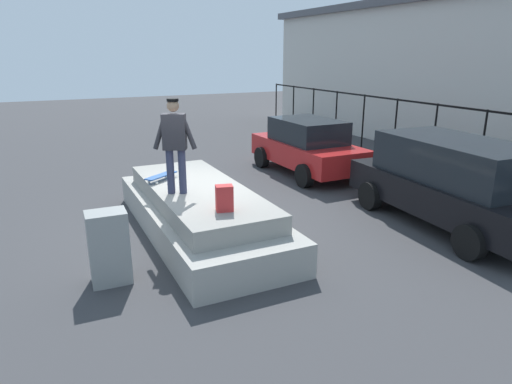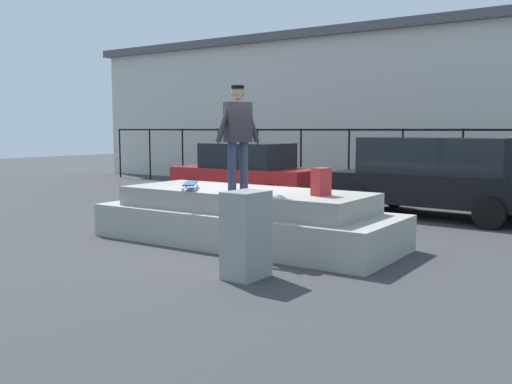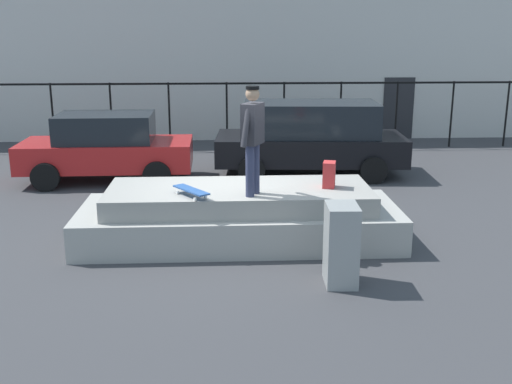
# 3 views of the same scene
# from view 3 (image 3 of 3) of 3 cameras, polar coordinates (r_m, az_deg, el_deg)

# --- Properties ---
(ground_plane) EXTENTS (60.00, 60.00, 0.00)m
(ground_plane) POSITION_cam_3_polar(r_m,az_deg,el_deg) (10.65, -2.42, -4.42)
(ground_plane) COLOR #38383A
(concrete_ledge) EXTENTS (5.43, 2.05, 0.94)m
(concrete_ledge) POSITION_cam_3_polar(r_m,az_deg,el_deg) (10.49, -1.58, -2.27)
(concrete_ledge) COLOR #9E9B93
(concrete_ledge) RESTS_ON ground_plane
(skateboarder) EXTENTS (0.43, 0.76, 1.75)m
(skateboarder) POSITION_cam_3_polar(r_m,az_deg,el_deg) (9.68, -0.32, 5.50)
(skateboarder) COLOR #2D334C
(skateboarder) RESTS_ON concrete_ledge
(skateboard) EXTENTS (0.63, 0.78, 0.12)m
(skateboard) POSITION_cam_3_polar(r_m,az_deg,el_deg) (9.82, -6.08, 0.15)
(skateboard) COLOR #264C8C
(skateboard) RESTS_ON concrete_ledge
(backpack) EXTENTS (0.26, 0.32, 0.44)m
(backpack) POSITION_cam_3_polar(r_m,az_deg,el_deg) (10.39, 6.84, 1.63)
(backpack) COLOR red
(backpack) RESTS_ON concrete_ledge
(car_red_sedan_near) EXTENTS (4.03, 2.02, 1.61)m
(car_red_sedan_near) POSITION_cam_3_polar(r_m,az_deg,el_deg) (14.94, -13.77, 4.13)
(car_red_sedan_near) COLOR #B21E1E
(car_red_sedan_near) RESTS_ON ground_plane
(car_black_hatchback_mid) EXTENTS (4.74, 2.40, 1.80)m
(car_black_hatchback_mid) POSITION_cam_3_polar(r_m,az_deg,el_deg) (15.26, 5.08, 5.19)
(car_black_hatchback_mid) COLOR black
(car_black_hatchback_mid) RESTS_ON ground_plane
(utility_box) EXTENTS (0.46, 0.62, 1.17)m
(utility_box) POSITION_cam_3_polar(r_m,az_deg,el_deg) (8.76, 7.97, -4.90)
(utility_box) COLOR gray
(utility_box) RESTS_ON ground_plane
(fence_row) EXTENTS (24.06, 0.06, 2.00)m
(fence_row) POSITION_cam_3_polar(r_m,az_deg,el_deg) (18.39, -2.75, 8.14)
(fence_row) COLOR black
(fence_row) RESTS_ON ground_plane
(warehouse_building) EXTENTS (28.71, 9.01, 5.46)m
(warehouse_building) POSITION_cam_3_polar(r_m,az_deg,el_deg) (24.08, -2.87, 13.13)
(warehouse_building) COLOR beige
(warehouse_building) RESTS_ON ground_plane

